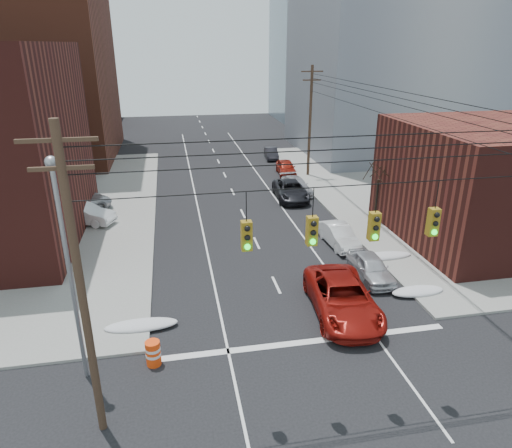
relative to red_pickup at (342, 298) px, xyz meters
name	(u,v)px	position (x,y,z in m)	size (l,w,h in m)	color
sidewalk_ne	(511,185)	(24.37, 18.45, -0.82)	(40.00, 40.00, 0.15)	gray
building_brick_far	(41,88)	(-28.63, 65.45, 5.10)	(22.00, 18.00, 12.00)	#4A1A16
building_office	(396,47)	(19.37, 35.45, 11.60)	(22.00, 20.00, 25.00)	gray
building_glass	(336,55)	(21.37, 61.45, 10.10)	(20.00, 18.00, 22.00)	gray
utility_pole_left	(81,287)	(-11.13, -5.55, 4.88)	(2.20, 0.28, 11.00)	#473323
utility_pole_far	(310,120)	(5.87, 25.45, 4.88)	(2.20, 0.28, 11.00)	#473323
traffic_signals	(344,227)	(-2.53, -5.58, 6.27)	(17.00, 0.42, 2.02)	black
street_light	(67,256)	(-12.13, -2.55, 4.64)	(0.44, 0.44, 9.32)	gray
bare_tree	(377,195)	(6.96, 11.45, 1.42)	(2.09, 2.20, 4.93)	black
snow_nw	(141,325)	(-10.03, 0.45, -0.69)	(3.50, 1.08, 0.42)	silver
snow_ne	(418,291)	(4.77, 0.95, -0.69)	(3.00, 1.08, 0.42)	silver
snow_east_far	(382,256)	(4.77, 5.45, -0.69)	(4.00, 1.08, 0.42)	silver
red_pickup	(342,298)	(0.00, 0.00, 0.00)	(2.98, 6.47, 1.80)	maroon
parked_car_a	(371,267)	(2.98, 3.24, -0.18)	(1.70, 4.23, 1.44)	silver
parked_car_b	(339,235)	(2.83, 8.12, -0.19)	(1.51, 4.32, 1.42)	silver
parked_car_c	(291,190)	(2.17, 18.47, -0.11)	(2.62, 5.69, 1.58)	black
parked_car_d	(296,186)	(3.08, 20.04, -0.20)	(1.96, 4.83, 1.40)	#BCBCC1
parked_car_e	(286,167)	(3.77, 26.46, -0.15)	(1.76, 4.37, 1.49)	maroon
parked_car_f	(271,153)	(3.77, 33.66, -0.25)	(1.37, 3.94, 1.30)	black
lot_car_a	(84,214)	(-14.82, 15.18, 0.02)	(1.62, 4.66, 1.54)	white
lot_car_b	(76,202)	(-15.86, 18.11, 0.02)	(2.55, 5.54, 1.54)	silver
construction_barrel	(153,353)	(-9.38, -2.33, -0.31)	(0.66, 0.66, 1.14)	#FF420D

